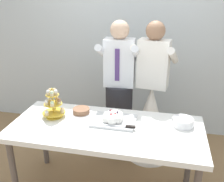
% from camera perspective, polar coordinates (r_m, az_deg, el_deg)
% --- Properties ---
extents(rear_wall, '(5.20, 0.10, 2.90)m').
position_cam_1_polar(rear_wall, '(3.59, 4.19, 13.44)').
color(rear_wall, silver).
rests_on(rear_wall, ground_plane).
extents(dessert_table, '(1.80, 0.80, 0.78)m').
position_cam_1_polar(dessert_table, '(2.46, -1.39, -9.35)').
color(dessert_table, white).
rests_on(dessert_table, ground_plane).
extents(cupcake_stand, '(0.23, 0.23, 0.31)m').
position_cam_1_polar(cupcake_stand, '(2.60, -12.88, -2.90)').
color(cupcake_stand, gold).
rests_on(cupcake_stand, dessert_table).
extents(main_cake_tray, '(0.44, 0.31, 0.12)m').
position_cam_1_polar(main_cake_tray, '(2.47, 0.39, -6.03)').
color(main_cake_tray, silver).
rests_on(main_cake_tray, dessert_table).
extents(plate_stack, '(0.20, 0.20, 0.08)m').
position_cam_1_polar(plate_stack, '(2.51, 15.48, -6.62)').
color(plate_stack, white).
rests_on(plate_stack, dessert_table).
extents(round_cake, '(0.24, 0.24, 0.06)m').
position_cam_1_polar(round_cake, '(2.66, -6.81, -4.49)').
color(round_cake, white).
rests_on(round_cake, dessert_table).
extents(person_groom, '(0.48, 0.51, 1.66)m').
position_cam_1_polar(person_groom, '(3.07, 1.57, -1.68)').
color(person_groom, '#232328').
rests_on(person_groom, ground_plane).
extents(person_bride, '(0.56, 0.56, 1.66)m').
position_cam_1_polar(person_bride, '(3.13, 8.51, -4.83)').
color(person_bride, white).
rests_on(person_bride, ground_plane).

